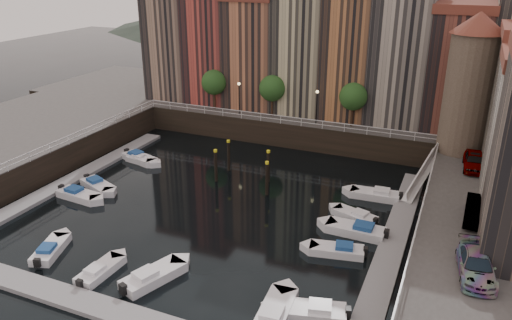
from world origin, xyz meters
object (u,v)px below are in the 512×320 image
at_px(mooring_pilings, 244,167).
at_px(boat_left_2, 97,185).
at_px(boat_left_3, 142,160).
at_px(car_b, 477,211).
at_px(boat_left_1, 78,195).
at_px(car_a, 474,162).
at_px(car_c, 476,266).
at_px(corner_tower, 470,82).
at_px(gangway, 423,173).

xyz_separation_m(mooring_pilings, boat_left_2, (-12.77, -7.26, -1.30)).
height_order(boat_left_3, car_b, car_b).
distance_m(boat_left_1, car_a, 37.34).
distance_m(boat_left_2, car_b, 34.58).
distance_m(mooring_pilings, car_c, 25.49).
bearing_deg(car_a, boat_left_3, -174.98).
distance_m(corner_tower, car_a, 8.00).
distance_m(gangway, mooring_pilings, 17.58).
bearing_deg(boat_left_1, car_c, -0.82).
relative_size(corner_tower, boat_left_2, 2.97).
bearing_deg(car_b, gangway, 115.74).
relative_size(corner_tower, car_b, 2.88).
xyz_separation_m(gangway, car_b, (4.73, -10.51, 1.87)).
relative_size(gangway, boat_left_2, 1.79).
xyz_separation_m(boat_left_2, boat_left_3, (0.05, 7.42, -0.03)).
xyz_separation_m(corner_tower, boat_left_1, (-32.75, -19.20, -9.83)).
bearing_deg(boat_left_1, car_a, 28.05).
xyz_separation_m(corner_tower, gangway, (-2.90, -4.50, -8.28)).
xyz_separation_m(gangway, mooring_pilings, (-16.87, -4.95, -0.27)).
bearing_deg(car_c, car_b, 82.81).
height_order(gangway, mooring_pilings, gangway).
bearing_deg(corner_tower, mooring_pilings, -154.45).
distance_m(mooring_pilings, boat_left_2, 14.74).
height_order(mooring_pilings, boat_left_3, mooring_pilings).
bearing_deg(mooring_pilings, boat_left_1, -143.08).
distance_m(mooring_pilings, boat_left_1, 16.29).
relative_size(mooring_pilings, car_a, 1.36).
bearing_deg(car_a, boat_left_2, -163.24).
height_order(boat_left_2, car_a, car_a).
xyz_separation_m(boat_left_3, car_a, (33.92, 4.71, 3.47)).
xyz_separation_m(boat_left_1, boat_left_3, (0.26, 9.91, -0.04)).
xyz_separation_m(gangway, boat_left_1, (-29.85, -14.70, -1.55)).
xyz_separation_m(gangway, car_a, (4.33, -0.09, 1.88)).
xyz_separation_m(boat_left_2, car_b, (34.37, 1.71, 3.44)).
xyz_separation_m(corner_tower, mooring_pilings, (-19.77, -9.45, -8.54)).
bearing_deg(boat_left_1, gangway, 31.12).
height_order(mooring_pilings, car_b, car_b).
bearing_deg(car_b, boat_left_2, -175.67).
distance_m(car_a, car_b, 10.43).
relative_size(boat_left_3, car_b, 0.89).
height_order(corner_tower, car_a, corner_tower).
xyz_separation_m(boat_left_2, car_a, (33.97, 12.13, 3.44)).
bearing_deg(boat_left_3, gangway, 18.06).
distance_m(corner_tower, boat_left_3, 35.20).
relative_size(mooring_pilings, boat_left_3, 1.49).
height_order(car_b, car_c, car_b).
relative_size(corner_tower, boat_left_3, 3.23).
bearing_deg(gangway, boat_left_3, -170.79).
relative_size(boat_left_3, car_a, 0.91).
bearing_deg(car_c, boat_left_2, 162.37).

